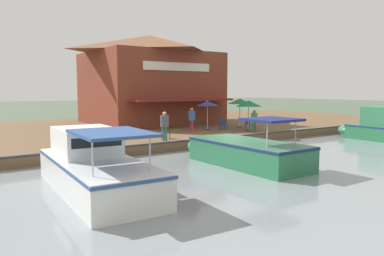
# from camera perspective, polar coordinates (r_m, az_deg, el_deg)

# --- Properties ---
(ground_plane) EXTENTS (220.00, 220.00, 0.00)m
(ground_plane) POSITION_cam_1_polar(r_m,az_deg,el_deg) (24.62, 4.64, -2.97)
(ground_plane) COLOR #4C5B47
(quay_deck) EXTENTS (22.00, 56.00, 0.60)m
(quay_deck) POSITION_cam_1_polar(r_m,az_deg,el_deg) (33.75, -7.25, -0.08)
(quay_deck) COLOR brown
(quay_deck) RESTS_ON ground
(quay_edge_fender) EXTENTS (0.20, 50.40, 0.10)m
(quay_edge_fender) POSITION_cam_1_polar(r_m,az_deg,el_deg) (24.60, 4.51, -1.45)
(quay_edge_fender) COLOR #2D2D33
(quay_edge_fender) RESTS_ON quay_deck
(waterfront_restaurant) EXTENTS (12.00, 11.64, 8.33)m
(waterfront_restaurant) POSITION_cam_1_polar(r_m,az_deg,el_deg) (36.68, -6.38, 7.49)
(waterfront_restaurant) COLOR brown
(waterfront_restaurant) RESTS_ON quay_deck
(patio_umbrella_back_row) EXTENTS (1.77, 1.77, 2.30)m
(patio_umbrella_back_row) POSITION_cam_1_polar(r_m,az_deg,el_deg) (29.54, 2.37, 3.74)
(patio_umbrella_back_row) COLOR #B7B7B7
(patio_umbrella_back_row) RESTS_ON quay_deck
(patio_umbrella_mid_patio_right) EXTENTS (2.04, 2.04, 2.46)m
(patio_umbrella_mid_patio_right) POSITION_cam_1_polar(r_m,az_deg,el_deg) (31.64, 7.32, 4.06)
(patio_umbrella_mid_patio_right) COLOR #B7B7B7
(patio_umbrella_mid_patio_right) RESTS_ON quay_deck
(patio_umbrella_far_corner) EXTENTS (2.00, 2.00, 2.39)m
(patio_umbrella_far_corner) POSITION_cam_1_polar(r_m,az_deg,el_deg) (29.16, 8.62, 3.72)
(patio_umbrella_far_corner) COLOR #B7B7B7
(patio_umbrella_far_corner) RESTS_ON quay_deck
(cafe_chair_back_row_seat) EXTENTS (0.46, 0.46, 0.85)m
(cafe_chair_back_row_seat) POSITION_cam_1_polar(r_m,az_deg,el_deg) (24.39, -4.14, -0.50)
(cafe_chair_back_row_seat) COLOR navy
(cafe_chair_back_row_seat) RESTS_ON quay_deck
(cafe_chair_beside_entrance) EXTENTS (0.53, 0.53, 0.85)m
(cafe_chair_beside_entrance) POSITION_cam_1_polar(r_m,az_deg,el_deg) (29.74, 4.75, 0.65)
(cafe_chair_beside_entrance) COLOR navy
(cafe_chair_beside_entrance) RESTS_ON quay_deck
(cafe_chair_mid_patio) EXTENTS (0.44, 0.44, 0.85)m
(cafe_chair_mid_patio) POSITION_cam_1_polar(r_m,az_deg,el_deg) (30.45, 8.62, 0.72)
(cafe_chair_mid_patio) COLOR navy
(cafe_chair_mid_patio) RESTS_ON quay_deck
(person_at_quay_edge) EXTENTS (0.46, 0.46, 1.64)m
(person_at_quay_edge) POSITION_cam_1_polar(r_m,az_deg,el_deg) (28.47, 9.48, 1.46)
(person_at_quay_edge) COLOR #337547
(person_at_quay_edge) RESTS_ON quay_deck
(person_mid_patio) EXTENTS (0.52, 0.52, 1.82)m
(person_mid_patio) POSITION_cam_1_polar(r_m,az_deg,el_deg) (27.86, -0.03, 1.72)
(person_mid_patio) COLOR #B23338
(person_mid_patio) RESTS_ON quay_deck
(person_near_entrance) EXTENTS (0.52, 0.52, 1.83)m
(person_near_entrance) POSITION_cam_1_polar(r_m,az_deg,el_deg) (23.21, -4.20, 0.87)
(person_near_entrance) COLOR #337547
(person_near_entrance) RESTS_ON quay_deck
(motorboat_mid_row) EXTENTS (7.39, 2.73, 2.41)m
(motorboat_mid_row) POSITION_cam_1_polar(r_m,az_deg,el_deg) (18.98, 7.12, -3.39)
(motorboat_mid_row) COLOR #287047
(motorboat_mid_row) RESTS_ON river_water
(motorboat_outer_channel) EXTENTS (8.72, 3.02, 2.37)m
(motorboat_outer_channel) POSITION_cam_1_polar(r_m,az_deg,el_deg) (14.93, -15.34, -5.46)
(motorboat_outer_channel) COLOR white
(motorboat_outer_channel) RESTS_ON river_water
(tree_downstream_bank) EXTENTS (3.47, 3.30, 5.50)m
(tree_downstream_bank) POSITION_cam_1_polar(r_m,az_deg,el_deg) (40.23, -10.64, 6.59)
(tree_downstream_bank) COLOR brown
(tree_downstream_bank) RESTS_ON quay_deck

